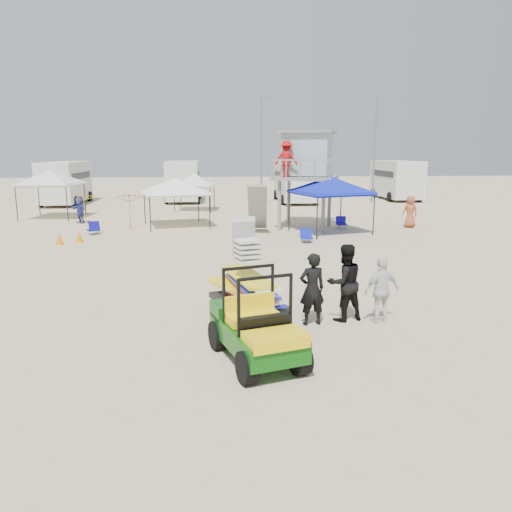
{
  "coord_description": "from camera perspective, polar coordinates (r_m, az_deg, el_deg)",
  "views": [
    {
      "loc": [
        -0.65,
        -10.16,
        4.1
      ],
      "look_at": [
        0.5,
        3.0,
        1.3
      ],
      "focal_mm": 35.0,
      "sensor_mm": 36.0,
      "label": 1
    }
  ],
  "objects": [
    {
      "name": "beach_chair_c",
      "position": [
        27.28,
        9.72,
        3.81
      ],
      "size": [
        0.64,
        0.69,
        0.64
      ],
      "color": "#1E0E9F",
      "rests_on": "ground"
    },
    {
      "name": "cone_near",
      "position": [
        23.78,
        -21.55,
        1.81
      ],
      "size": [
        0.34,
        0.34,
        0.5
      ],
      "primitive_type": "cone",
      "color": "orange",
      "rests_on": "ground"
    },
    {
      "name": "canopy_white_b",
      "position": [
        33.17,
        -22.5,
        8.75
      ],
      "size": [
        3.46,
        3.46,
        3.31
      ],
      "color": "black",
      "rests_on": "ground"
    },
    {
      "name": "beach_chair_a",
      "position": [
        26.22,
        -18.05,
        3.07
      ],
      "size": [
        0.73,
        0.82,
        0.64
      ],
      "color": "#120D94",
      "rests_on": "ground"
    },
    {
      "name": "man_right",
      "position": [
        12.39,
        14.16,
        -3.82
      ],
      "size": [
        1.02,
        0.65,
        1.61
      ],
      "primitive_type": "imported",
      "rotation": [
        0.0,
        0.0,
        3.44
      ],
      "color": "white",
      "rests_on": "ground"
    },
    {
      "name": "umbrella_a",
      "position": [
        27.29,
        -14.26,
        4.99
      ],
      "size": [
        2.7,
        2.72,
        1.92
      ],
      "primitive_type": "imported",
      "rotation": [
        0.0,
        0.0,
        -0.35
      ],
      "color": "red",
      "rests_on": "ground"
    },
    {
      "name": "distant_beachgoers",
      "position": [
        28.08,
        -4.28,
        5.21
      ],
      "size": [
        19.35,
        4.27,
        1.72
      ],
      "color": "#A14D2E",
      "rests_on": "ground"
    },
    {
      "name": "rv_far_left",
      "position": [
        41.79,
        -20.98,
        8.02
      ],
      "size": [
        2.64,
        6.8,
        3.25
      ],
      "color": "silver",
      "rests_on": "ground"
    },
    {
      "name": "umbrella_b",
      "position": [
        29.34,
        -18.99,
        5.06
      ],
      "size": [
        2.6,
        2.62,
        1.8
      ],
      "primitive_type": "imported",
      "rotation": [
        0.0,
        0.0,
        0.4
      ],
      "color": "gold",
      "rests_on": "ground"
    },
    {
      "name": "canopy_white_c",
      "position": [
        34.96,
        -7.06,
        9.09
      ],
      "size": [
        2.85,
        2.85,
        2.95
      ],
      "color": "black",
      "rests_on": "ground"
    },
    {
      "name": "cone_far",
      "position": [
        24.15,
        -19.55,
        2.1
      ],
      "size": [
        0.34,
        0.34,
        0.5
      ],
      "primitive_type": "cone",
      "color": "orange",
      "rests_on": "ground"
    },
    {
      "name": "lifeguard_tower",
      "position": [
        26.87,
        5.49,
        11.1
      ],
      "size": [
        4.03,
        4.03,
        4.99
      ],
      "color": "gray",
      "rests_on": "ground"
    },
    {
      "name": "ground",
      "position": [
        10.97,
        -1.25,
        -9.97
      ],
      "size": [
        140.0,
        140.0,
        0.0
      ],
      "primitive_type": "plane",
      "color": "beige",
      "rests_on": "ground"
    },
    {
      "name": "man_mid",
      "position": [
        12.33,
        10.08,
        -3.01
      ],
      "size": [
        1.09,
        0.95,
        1.91
      ],
      "primitive_type": "imported",
      "rotation": [
        0.0,
        0.0,
        3.42
      ],
      "color": "black",
      "rests_on": "ground"
    },
    {
      "name": "utility_cart",
      "position": [
        9.8,
        -0.04,
        -7.42
      ],
      "size": [
        1.83,
        2.63,
        1.81
      ],
      "color": "#0C500D",
      "rests_on": "ground"
    },
    {
      "name": "light_pole_left",
      "position": [
        37.33,
        0.62,
        11.81
      ],
      "size": [
        0.14,
        0.14,
        8.0
      ],
      "primitive_type": "cylinder",
      "color": "slate",
      "rests_on": "ground"
    },
    {
      "name": "man_left",
      "position": [
        11.92,
        6.42,
        -3.78
      ],
      "size": [
        0.71,
        0.53,
        1.75
      ],
      "primitive_type": "imported",
      "rotation": [
        0.0,
        0.0,
        3.33
      ],
      "color": "black",
      "rests_on": "ground"
    },
    {
      "name": "beach_chair_b",
      "position": [
        22.78,
        5.77,
        2.33
      ],
      "size": [
        0.59,
        0.64,
        0.64
      ],
      "color": "#0F1FA6",
      "rests_on": "ground"
    },
    {
      "name": "rv_mid_left",
      "position": [
        41.78,
        -8.32,
        8.68
      ],
      "size": [
        2.65,
        6.5,
        3.25
      ],
      "color": "silver",
      "rests_on": "ground"
    },
    {
      "name": "light_pole_right",
      "position": [
        40.67,
        13.39,
        11.5
      ],
      "size": [
        0.14,
        0.14,
        8.0
      ],
      "primitive_type": "cylinder",
      "color": "slate",
      "rests_on": "ground"
    },
    {
      "name": "surf_trailer",
      "position": [
        12.0,
        -0.99,
        -3.39
      ],
      "size": [
        1.91,
        2.7,
        2.26
      ],
      "color": "black",
      "rests_on": "ground"
    },
    {
      "name": "rv_mid_right",
      "position": [
        40.76,
        4.44,
        8.69
      ],
      "size": [
        2.64,
        7.0,
        3.25
      ],
      "color": "silver",
      "rests_on": "ground"
    },
    {
      "name": "rv_far_right",
      "position": [
        44.55,
        15.74,
        8.56
      ],
      "size": [
        2.64,
        6.6,
        3.25
      ],
      "color": "silver",
      "rests_on": "ground"
    },
    {
      "name": "canopy_blue",
      "position": [
        25.4,
        8.55,
        8.65
      ],
      "size": [
        4.06,
        4.06,
        3.24
      ],
      "color": "black",
      "rests_on": "ground"
    },
    {
      "name": "canopy_white_a",
      "position": [
        27.72,
        -9.24,
        8.49
      ],
      "size": [
        3.89,
        3.89,
        3.04
      ],
      "color": "black",
      "rests_on": "ground"
    }
  ]
}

